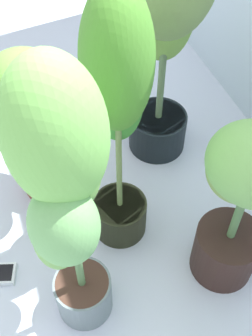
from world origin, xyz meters
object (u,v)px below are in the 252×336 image
Objects in this scene: potted_plant_front_right at (65,197)px; hygrometer_box at (4,274)px; potted_plant_front_left at (32,117)px; potted_plant_back_left at (167,5)px; potted_plant_center at (118,113)px; potted_plant_back_right at (241,197)px.

potted_plant_front_right is 0.68m from hygrometer_box.
potted_plant_front_right reaches higher than potted_plant_front_left.
potted_plant_front_left is (-0.54, -0.01, -0.22)m from potted_plant_front_right.
potted_plant_front_right is 10.19× the size of hygrometer_box.
hygrometer_box is at bearing -60.20° from potted_plant_back_left.
potted_plant_front_right reaches higher than hygrometer_box.
potted_plant_center is at bearing -63.61° from hygrometer_box.
potted_plant_front_right reaches higher than potted_plant_center.
potted_plant_back_left is 1.62× the size of potted_plant_front_left.
potted_plant_center is at bearing 140.08° from potted_plant_front_right.
potted_plant_back_right reaches higher than hygrometer_box.
potted_plant_center is 1.51× the size of potted_plant_front_left.
potted_plant_back_left reaches higher than potted_plant_front_left.
potted_plant_center is 9.89× the size of hygrometer_box.
potted_plant_front_right is 1.56× the size of potted_plant_front_left.
potted_plant_back_right is (0.64, -0.01, -0.27)m from potted_plant_back_left.
potted_plant_front_right is (-0.01, -0.51, 0.22)m from potted_plant_back_right.
potted_plant_front_left is at bearing -179.11° from potted_plant_front_right.
hygrometer_box is (0.07, -0.46, -0.57)m from potted_plant_center.
potted_plant_front_right is at bearing -110.58° from hygrometer_box.
potted_plant_front_left is (-0.55, -0.52, -0.00)m from potted_plant_back_right.
hygrometer_box is (0.34, -0.23, -0.38)m from potted_plant_front_left.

